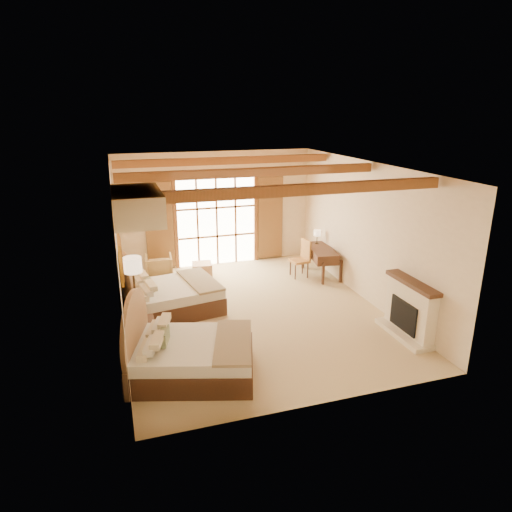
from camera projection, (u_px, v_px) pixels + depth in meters
name	position (u px, v px, depth m)	size (l,w,h in m)	color
floor	(253.00, 311.00, 10.16)	(7.00, 7.00, 0.00)	#D1B887
wall_back	(216.00, 209.00, 12.84)	(5.50, 5.50, 0.00)	beige
wall_left	(118.00, 254.00, 8.88)	(7.00, 7.00, 0.00)	beige
wall_right	(367.00, 232.00, 10.45)	(7.00, 7.00, 0.00)	beige
ceiling	(252.00, 166.00, 9.17)	(7.00, 7.00, 0.00)	#AF6533
ceiling_beams	(252.00, 172.00, 9.21)	(5.39, 4.60, 0.18)	#96562F
french_doors	(217.00, 222.00, 12.89)	(3.95, 0.08, 2.60)	white
fireplace	(409.00, 312.00, 8.93)	(0.46, 1.40, 1.16)	beige
painting	(121.00, 259.00, 8.17)	(0.06, 0.95, 0.75)	gold
canopy_valance	(137.00, 205.00, 6.75)	(0.70, 1.40, 0.45)	beige
bed_near	(184.00, 355.00, 7.61)	(2.41, 2.02, 1.32)	#4D2E1E
bed_far	(164.00, 295.00, 10.00)	(2.26, 1.84, 1.33)	#4D2E1E
nightstand	(143.00, 334.00, 8.56)	(0.47, 0.47, 0.56)	#4D2E1E
floor_lamp	(133.00, 270.00, 8.62)	(0.35, 0.35, 1.65)	#332616
armchair	(159.00, 267.00, 12.01)	(0.68, 0.70, 0.64)	#A1814A
ottoman	(202.00, 270.00, 12.23)	(0.50, 0.50, 0.36)	#B2795A
desk	(321.00, 261.00, 12.25)	(0.84, 1.48, 0.75)	#4D2E1E
desk_chair	(300.00, 265.00, 12.17)	(0.51, 0.50, 1.01)	#B8883C
desk_lamp	(317.00, 233.00, 12.48)	(0.19, 0.19, 0.38)	#332616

